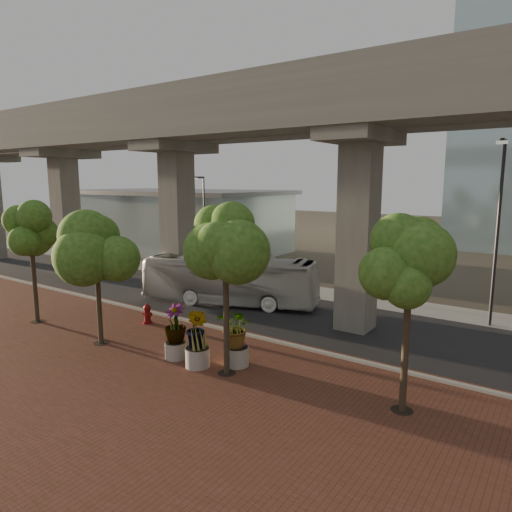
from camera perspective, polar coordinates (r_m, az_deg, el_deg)
The scene contains 18 objects.
ground at distance 24.69m, azimuth -2.71°, elevation -7.77°, with size 160.00×160.00×0.00m, color #3E392D.
brick_plaza at distance 19.34m, azimuth -17.70°, elevation -13.09°, with size 70.00×13.00×0.06m, color brown.
asphalt_road at distance 26.23m, azimuth -0.03°, elevation -6.67°, with size 90.00×8.00×0.04m, color black.
curb_strip at distance 23.19m, azimuth -5.76°, elevation -8.75°, with size 70.00×0.25×0.16m, color #A19F96.
far_sidewalk at distance 30.75m, azimuth 5.85°, elevation -4.29°, with size 90.00×3.00×0.06m, color #A19F96.
transit_viaduct at distance 25.20m, azimuth -0.03°, elevation 9.41°, with size 72.00×5.60×12.40m.
station_pavilion at distance 49.02m, azimuth -9.94°, elevation 4.51°, with size 23.00×13.00×6.30m.
transit_bus at distance 27.08m, azimuth -3.34°, elevation -3.04°, with size 2.46×10.46×2.92m, color silver.
fire_hydrant at distance 24.13m, azimuth -13.43°, elevation -7.03°, with size 0.52×0.47×1.05m.
planter_front at distance 18.09m, azimuth -2.46°, elevation -9.27°, with size 2.15×2.15×2.37m.
planter_right at distance 19.07m, azimuth -10.09°, elevation -8.59°, with size 2.14×2.14×2.28m.
planter_left at distance 18.09m, azimuth -7.38°, elevation -9.32°, with size 2.16×2.16×2.37m.
street_tree_far_west at distance 25.60m, azimuth -26.37°, elevation 2.75°, with size 3.28×3.28×6.21m.
street_tree_near_west at distance 21.04m, azimuth -19.39°, elevation 0.77°, with size 3.76×3.76×5.99m.
street_tree_near_east at distance 16.54m, azimuth -3.85°, elevation 1.84°, with size 3.57×3.57×6.70m.
street_tree_far_east at distance 14.53m, azimuth 18.68°, elevation -1.45°, with size 2.99×2.99×6.00m.
streetlamp_west at distance 34.41m, azimuth -6.59°, elevation 4.55°, with size 0.37×1.09×7.54m.
streetlamp_east at distance 25.10m, azimuth 28.01°, elevation 3.87°, with size 0.45×1.33×9.16m.
Camera 1 is at (14.41, -18.67, 7.29)m, focal length 32.00 mm.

